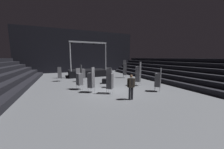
% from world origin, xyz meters
% --- Properties ---
extents(ground_plane, '(22.00, 30.00, 0.10)m').
position_xyz_m(ground_plane, '(0.00, 0.00, -0.05)').
color(ground_plane, '#515459').
extents(arena_end_wall, '(22.00, 0.30, 8.00)m').
position_xyz_m(arena_end_wall, '(0.00, 15.00, 4.00)').
color(arena_end_wall, black).
rests_on(arena_end_wall, ground_plane).
extents(bleacher_bank_right, '(4.50, 24.00, 2.70)m').
position_xyz_m(bleacher_bank_right, '(8.75, 1.00, 1.35)').
color(bleacher_bank_right, black).
rests_on(bleacher_bank_right, ground_plane).
extents(stage_riser, '(5.48, 3.40, 4.99)m').
position_xyz_m(stage_riser, '(-0.00, 9.06, 0.56)').
color(stage_riser, black).
rests_on(stage_riser, ground_plane).
extents(man_with_tie, '(0.57, 0.26, 1.73)m').
position_xyz_m(man_with_tie, '(0.53, -2.74, 0.98)').
color(man_with_tie, black).
rests_on(man_with_tie, ground_plane).
extents(chair_stack_front_left, '(0.61, 0.61, 2.39)m').
position_xyz_m(chair_stack_front_left, '(3.39, 0.55, 1.19)').
color(chair_stack_front_left, '#B2B5BA').
rests_on(chair_stack_front_left, ground_plane).
extents(chair_stack_front_right, '(0.62, 0.62, 2.05)m').
position_xyz_m(chair_stack_front_right, '(-1.51, 0.00, 1.03)').
color(chair_stack_front_right, '#B2B5BA').
rests_on(chair_stack_front_right, ground_plane).
extents(chair_stack_mid_left, '(0.54, 0.54, 1.96)m').
position_xyz_m(chair_stack_mid_left, '(-1.40, 4.80, 0.98)').
color(chair_stack_mid_left, '#B2B5BA').
rests_on(chair_stack_mid_left, ground_plane).
extents(chair_stack_mid_right, '(0.62, 0.62, 1.96)m').
position_xyz_m(chair_stack_mid_right, '(3.65, -1.86, 0.98)').
color(chair_stack_mid_right, '#B2B5BA').
rests_on(chair_stack_mid_right, ground_plane).
extents(chair_stack_mid_centre, '(0.59, 0.59, 1.88)m').
position_xyz_m(chair_stack_mid_centre, '(-2.25, 1.30, 0.94)').
color(chair_stack_mid_centre, '#B2B5BA').
rests_on(chair_stack_mid_centre, ground_plane).
extents(chair_stack_rear_left, '(0.45, 0.45, 1.71)m').
position_xyz_m(chair_stack_rear_left, '(-3.89, 6.02, 0.86)').
color(chair_stack_rear_left, '#B2B5BA').
rests_on(chair_stack_rear_left, ground_plane).
extents(chair_stack_rear_right, '(0.62, 0.62, 2.05)m').
position_xyz_m(chair_stack_rear_right, '(-0.25, -0.89, 1.03)').
color(chair_stack_rear_right, '#B2B5BA').
rests_on(chair_stack_rear_right, ground_plane).
extents(chair_stack_rear_centre, '(0.56, 0.56, 2.48)m').
position_xyz_m(chair_stack_rear_centre, '(4.42, 5.19, 1.24)').
color(chair_stack_rear_centre, '#B2B5BA').
rests_on(chair_stack_rear_centre, ground_plane).
extents(chair_stack_aisle_left, '(0.49, 0.49, 1.71)m').
position_xyz_m(chair_stack_aisle_left, '(0.54, 0.87, 0.86)').
color(chair_stack_aisle_left, '#B2B5BA').
rests_on(chair_stack_aisle_left, ground_plane).
extents(equipment_road_case, '(1.07, 0.94, 0.50)m').
position_xyz_m(equipment_road_case, '(0.78, 2.71, 0.25)').
color(equipment_road_case, black).
rests_on(equipment_road_case, ground_plane).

